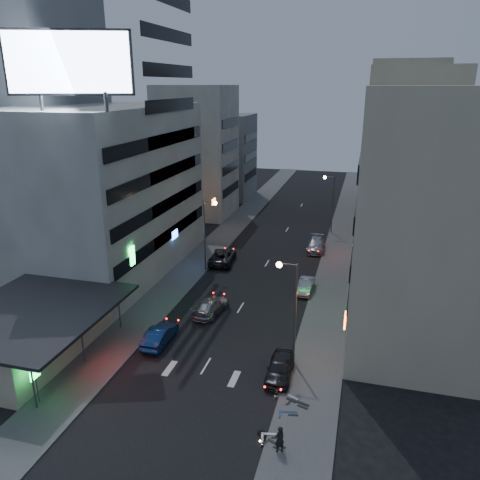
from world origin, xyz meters
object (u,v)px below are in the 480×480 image
at_px(road_car_blue, 160,335).
at_px(person, 280,439).
at_px(parked_car_left, 223,256).
at_px(scooter_blue, 298,404).
at_px(road_car_silver, 210,306).
at_px(scooter_black_a, 287,439).
at_px(scooter_silver_b, 300,391).
at_px(parked_car_right_mid, 306,286).
at_px(parked_car_right_near, 280,368).
at_px(scooter_black_b, 311,397).
at_px(parked_car_right_far, 316,245).
at_px(scooter_silver_a, 282,426).

xyz_separation_m(road_car_blue, person, (11.57, -9.23, 0.23)).
bearing_deg(parked_car_left, scooter_blue, 111.72).
relative_size(road_car_silver, scooter_black_a, 2.67).
relative_size(scooter_blue, scooter_silver_b, 0.87).
relative_size(parked_car_left, scooter_blue, 3.16).
bearing_deg(parked_car_left, scooter_silver_b, 112.82).
xyz_separation_m(parked_car_right_mid, parked_car_left, (-10.58, 5.67, 0.13)).
distance_m(road_car_silver, scooter_silver_b, 14.30).
bearing_deg(parked_car_right_mid, parked_car_left, 153.28).
bearing_deg(parked_car_right_near, scooter_black_b, -48.53).
xyz_separation_m(parked_car_right_far, road_car_silver, (-7.44, -19.80, -0.04)).
xyz_separation_m(road_car_blue, scooter_black_b, (12.79, -4.72, -0.00)).
height_order(parked_car_right_mid, road_car_blue, road_car_blue).
height_order(parked_car_right_far, person, person).
relative_size(road_car_blue, scooter_silver_b, 2.18).
distance_m(parked_car_left, parked_car_right_far, 12.46).
bearing_deg(road_car_blue, parked_car_left, -88.97).
height_order(parked_car_right_mid, scooter_blue, parked_car_right_mid).
bearing_deg(parked_car_right_mid, scooter_silver_a, -84.75).
bearing_deg(scooter_silver_a, scooter_silver_b, -20.62).
bearing_deg(scooter_blue, scooter_black_a, 166.67).
bearing_deg(road_car_silver, parked_car_right_far, -103.27).
bearing_deg(road_car_blue, scooter_silver_a, 145.42).
relative_size(parked_car_right_near, scooter_silver_b, 2.12).
bearing_deg(scooter_blue, scooter_black_b, -51.18).
xyz_separation_m(parked_car_right_far, scooter_silver_a, (1.77, -33.72, -0.08)).
bearing_deg(parked_car_left, parked_car_right_near, 111.71).
height_order(road_car_blue, scooter_black_a, road_car_blue).
distance_m(person, scooter_blue, 3.74).
relative_size(parked_car_right_near, road_car_blue, 0.97).
relative_size(parked_car_right_mid, road_car_blue, 0.89).
relative_size(parked_car_left, scooter_silver_b, 2.74).
bearing_deg(scooter_silver_b, parked_car_right_far, 28.92).
bearing_deg(person, scooter_black_a, -174.22).
height_order(parked_car_right_far, scooter_blue, parked_car_right_far).
distance_m(person, scooter_silver_a, 1.48).
xyz_separation_m(parked_car_right_near, scooter_silver_b, (1.77, -2.32, 0.01)).
bearing_deg(parked_car_left, parked_car_right_far, -150.38).
relative_size(road_car_blue, scooter_black_b, 2.23).
distance_m(parked_car_right_mid, scooter_silver_b, 17.49).
relative_size(parked_car_right_far, scooter_black_b, 2.62).
relative_size(parked_car_right_near, parked_car_right_far, 0.83).
bearing_deg(road_car_silver, road_car_blue, 77.18).
distance_m(parked_car_right_near, person, 7.37).
distance_m(parked_car_right_mid, scooter_black_a, 21.99).
bearing_deg(scooter_black_a, person, 159.18).
bearing_deg(parked_car_right_near, scooter_silver_b, -54.02).
height_order(road_car_blue, road_car_silver, road_car_blue).
distance_m(road_car_blue, scooter_silver_b, 12.77).
xyz_separation_m(parked_car_left, parked_car_right_far, (10.18, 7.19, -0.02)).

